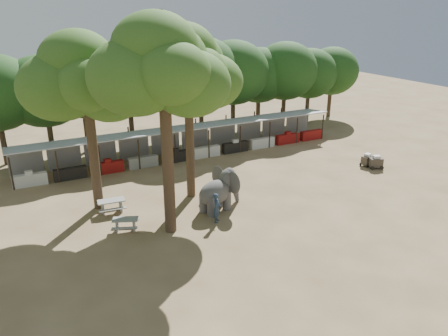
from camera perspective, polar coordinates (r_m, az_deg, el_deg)
name	(u,v)px	position (r m, az deg, el deg)	size (l,w,h in m)	color
ground	(277,222)	(26.50, 6.96, -7.08)	(100.00, 100.00, 0.00)	brown
vendor_stalls	(187,143)	(37.40, -4.88, 3.28)	(28.00, 2.99, 2.80)	#9C9DA4
yard_tree_left	(82,79)	(27.09, -18.03, 11.03)	(7.10, 6.90, 11.02)	#332316
yard_tree_center	(159,68)	(22.87, -8.43, 12.77)	(7.10, 6.90, 12.04)	#332316
yard_tree_back	(184,68)	(27.72, -5.19, 12.83)	(7.10, 6.90, 11.36)	#332316
backdrop_trees	(164,83)	(41.11, -7.90, 10.94)	(46.46, 5.95, 8.33)	#332316
elephant	(220,190)	(27.47, -0.54, -2.92)	(3.46, 2.52, 2.56)	#424040
handler	(217,208)	(26.00, -0.95, -5.22)	(0.66, 0.44, 1.84)	#26384C
picnic_table_near	(126,223)	(25.89, -12.74, -6.98)	(1.83, 1.75, 0.72)	gray
picnic_table_far	(111,204)	(28.21, -14.48, -4.62)	(1.77, 1.62, 0.83)	gray
cart_front	(367,160)	(37.07, 18.20, 1.04)	(1.17, 0.89, 1.02)	#372D24
cart_back	(376,162)	(36.64, 19.23, 0.73)	(1.28, 1.07, 1.07)	#372D24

